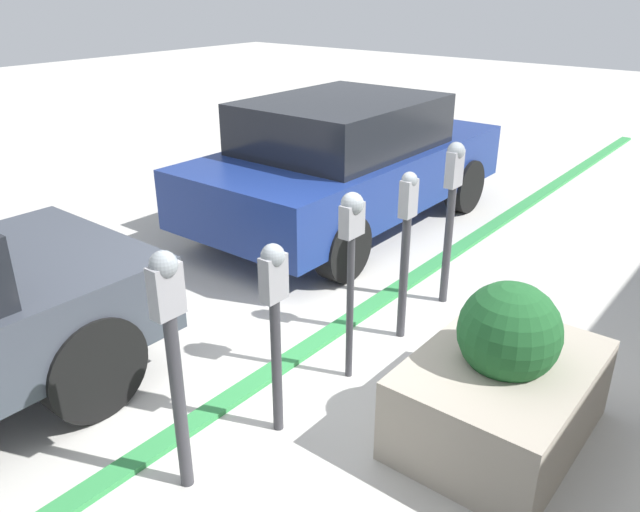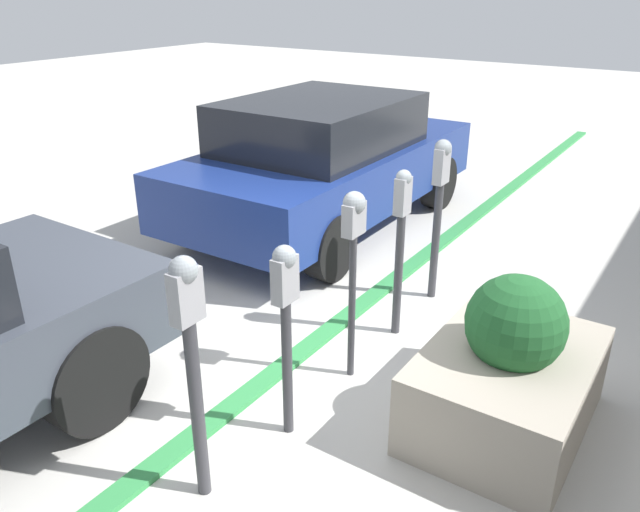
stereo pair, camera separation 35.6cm
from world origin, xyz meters
TOP-DOWN VIEW (x-y plane):
  - ground_plane at (0.00, 0.00)m, footprint 40.00×40.00m
  - curb_strip at (0.00, 0.08)m, footprint 19.00×0.16m
  - parking_meter_nearest at (-1.50, -0.30)m, footprint 0.18×0.15m
  - parking_meter_second at (-0.79, -0.38)m, footprint 0.17×0.15m
  - parking_meter_middle at (-0.01, -0.39)m, footprint 0.19×0.16m
  - parking_meter_fourth at (0.74, -0.38)m, footprint 0.15×0.12m
  - parking_meter_farthest at (1.52, -0.36)m, footprint 0.18×0.15m
  - planter_box at (0.05, -1.54)m, footprint 1.39×0.99m
  - parked_car_middle at (2.56, 1.53)m, footprint 4.21×1.99m

SIDE VIEW (x-z plane):
  - ground_plane at x=0.00m, z-range 0.00..0.00m
  - curb_strip at x=0.00m, z-range 0.00..0.04m
  - planter_box at x=0.05m, z-range -0.14..0.95m
  - parked_car_middle at x=2.56m, z-range 0.03..1.58m
  - parking_meter_fourth at x=0.74m, z-range 0.20..1.63m
  - parking_meter_second at x=-0.79m, z-range 0.26..1.59m
  - parking_meter_nearest at x=-1.50m, z-range 0.24..1.75m
  - parking_meter_farthest at x=1.52m, z-range 0.26..1.77m
  - parking_meter_middle at x=-0.01m, z-range 0.38..1.83m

